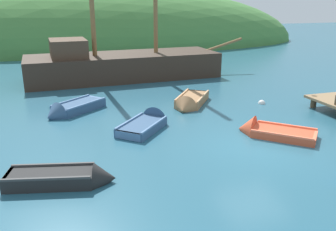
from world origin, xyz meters
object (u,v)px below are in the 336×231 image
rowboat_center (148,124)px  buoy_white (262,104)px  rowboat_outer_right (190,103)px  rowboat_portside (71,110)px  sailing_ship (122,69)px  rowboat_outer_left (66,179)px  rowboat_far (268,133)px

rowboat_center → buoy_white: rowboat_center is taller
rowboat_outer_right → buoy_white: size_ratio=8.80×
rowboat_portside → buoy_white: rowboat_portside is taller
sailing_ship → rowboat_outer_left: (-4.30, -13.99, -0.49)m
sailing_ship → rowboat_outer_right: 7.85m
rowboat_far → rowboat_portside: rowboat_portside is taller
rowboat_center → rowboat_outer_left: bearing=-179.3°
rowboat_center → rowboat_portside: size_ratio=0.94×
sailing_ship → rowboat_far: sailing_ship is taller
sailing_ship → rowboat_center: bearing=-96.7°
rowboat_portside → rowboat_outer_right: (5.78, -0.58, -0.00)m
rowboat_portside → buoy_white: size_ratio=8.55×
rowboat_far → buoy_white: bearing=-75.1°
rowboat_portside → rowboat_outer_right: size_ratio=0.97×
buoy_white → rowboat_far: bearing=-118.7°
rowboat_center → rowboat_portside: rowboat_portside is taller
rowboat_far → rowboat_outer_right: rowboat_outer_right is taller
rowboat_portside → sailing_ship: bearing=-157.6°
buoy_white → rowboat_portside: bearing=171.9°
rowboat_portside → rowboat_outer_right: bearing=134.8°
rowboat_far → rowboat_portside: size_ratio=0.95×
rowboat_outer_right → rowboat_portside: bearing=-59.7°
rowboat_far → buoy_white: rowboat_far is taller
rowboat_outer_right → rowboat_outer_left: bearing=-8.6°
rowboat_outer_left → buoy_white: size_ratio=8.80×
sailing_ship → rowboat_far: 12.83m
rowboat_far → buoy_white: size_ratio=8.15×
rowboat_far → rowboat_outer_right: bearing=-28.8°
rowboat_outer_left → rowboat_outer_right: bearing=58.8°
rowboat_portside → rowboat_outer_left: bearing=46.1°
rowboat_portside → buoy_white: bearing=132.5°
rowboat_outer_right → buoy_white: rowboat_outer_right is taller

